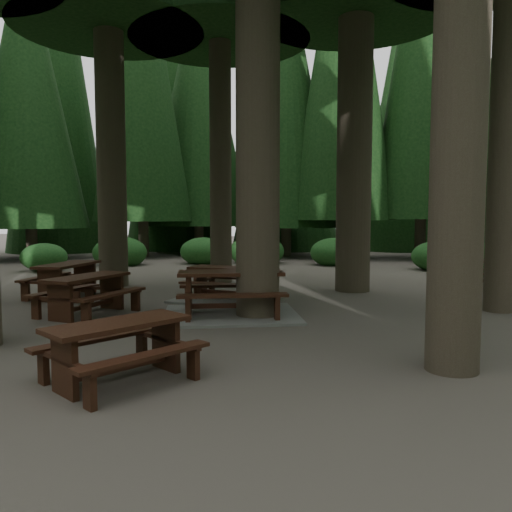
% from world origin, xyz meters
% --- Properties ---
extents(ground, '(80.00, 80.00, 0.00)m').
position_xyz_m(ground, '(0.00, 0.00, 0.00)').
color(ground, '#554D45').
rests_on(ground, ground).
extents(picnic_table_a, '(3.19, 2.92, 0.89)m').
position_xyz_m(picnic_table_a, '(0.26, 0.18, 0.32)').
color(picnic_table_a, gray).
rests_on(picnic_table_a, ground).
extents(picnic_table_b, '(1.64, 1.99, 0.82)m').
position_xyz_m(picnic_table_b, '(-4.25, 1.46, 0.55)').
color(picnic_table_b, '#361510').
rests_on(picnic_table_b, ground).
extents(picnic_table_c, '(2.53, 2.18, 0.78)m').
position_xyz_m(picnic_table_c, '(-0.35, 1.97, 0.26)').
color(picnic_table_c, gray).
rests_on(picnic_table_c, ground).
extents(picnic_table_d, '(2.06, 1.83, 0.75)m').
position_xyz_m(picnic_table_d, '(6.11, 5.69, 0.50)').
color(picnic_table_d, '#361510').
rests_on(picnic_table_d, ground).
extents(picnic_table_e, '(1.99, 2.11, 0.72)m').
position_xyz_m(picnic_table_e, '(0.13, -3.92, 0.48)').
color(picnic_table_e, '#361510').
rests_on(picnic_table_e, ground).
extents(picnic_table_f, '(1.73, 2.02, 0.79)m').
position_xyz_m(picnic_table_f, '(-2.53, -0.42, 0.52)').
color(picnic_table_f, '#361510').
rests_on(picnic_table_f, ground).
extents(shrub_ring, '(23.86, 24.64, 1.49)m').
position_xyz_m(shrub_ring, '(0.70, 0.75, 0.40)').
color(shrub_ring, '#1B501C').
rests_on(shrub_ring, ground).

